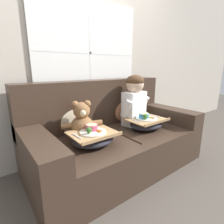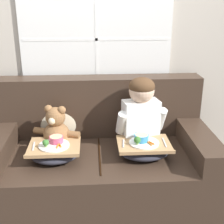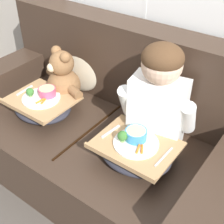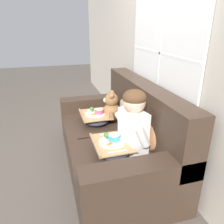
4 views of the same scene
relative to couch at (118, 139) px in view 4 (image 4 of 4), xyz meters
The scene contains 9 objects.
ground_plane 0.34m from the couch, 90.00° to the right, with size 14.00×14.00×0.00m, color #4C443D.
wall_back_with_window 1.09m from the couch, 90.00° to the left, with size 8.00×0.08×2.60m.
couch is the anchor object (origin of this frame).
throw_pillow_behind_child 0.50m from the couch, 30.86° to the left, with size 0.39×0.19×0.41m.
throw_pillow_behind_teddy 0.50m from the couch, 149.14° to the left, with size 0.37×0.18×0.38m.
child_figure 0.55m from the couch, ahead, with size 0.46×0.25×0.62m.
teddy_bear 0.44m from the couch, behind, with size 0.42×0.30×0.39m.
lap_tray_child 0.43m from the couch, 26.66° to the right, with size 0.44×0.35×0.20m.
lap_tray_teddy 0.43m from the couch, 153.52° to the right, with size 0.42×0.36×0.19m.
Camera 4 is at (2.10, -0.61, 1.57)m, focal length 35.00 mm.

